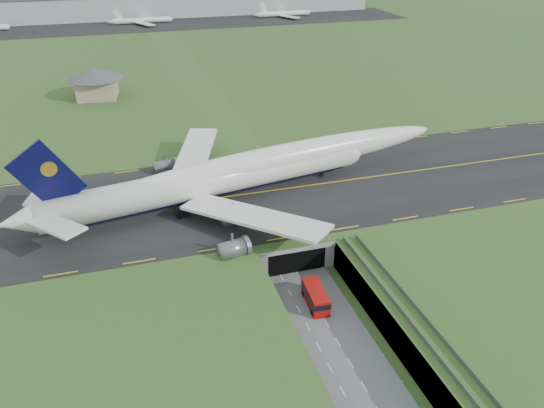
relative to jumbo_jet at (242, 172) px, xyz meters
name	(u,v)px	position (x,y,z in m)	size (l,w,h in m)	color
ground	(311,297)	(4.72, -32.82, -11.91)	(900.00, 900.00, 0.00)	#344E1F
airfield_deck	(311,284)	(4.72, -32.82, -8.91)	(800.00, 800.00, 6.00)	gray
trench_road	(326,322)	(4.72, -40.32, -11.81)	(12.00, 75.00, 0.20)	slate
taxiway	(262,192)	(4.72, 0.18, -5.82)	(800.00, 44.00, 0.18)	black
tunnel_portal	(283,237)	(4.72, -16.11, -8.58)	(17.00, 22.30, 6.00)	gray
guideway	(419,329)	(15.72, -51.93, -6.59)	(3.00, 53.00, 7.05)	#A8A8A3
jumbo_jet	(242,172)	(0.00, 0.00, 0.00)	(105.45, 65.07, 21.88)	white
shuttle_tram	(316,297)	(4.67, -35.32, -10.06)	(3.69, 8.56, 3.40)	#A90E0B
service_building	(96,80)	(-31.05, 90.26, 0.34)	(21.65, 21.65, 10.55)	tan
cargo_terminal	(150,5)	(4.64, 266.59, 2.04)	(320.00, 67.00, 15.60)	#B2B2B2
distant_hills	(210,3)	(69.10, 397.18, -15.91)	(700.00, 91.00, 60.00)	slate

